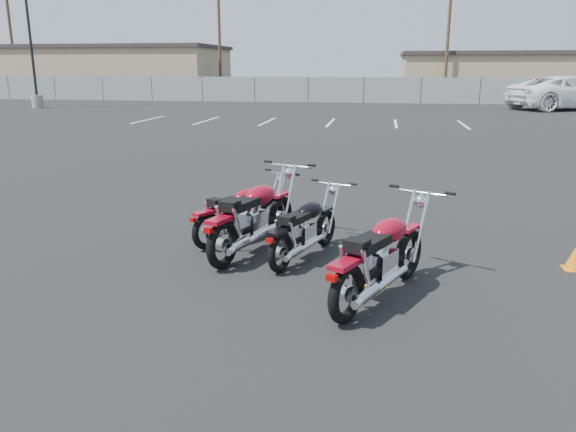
% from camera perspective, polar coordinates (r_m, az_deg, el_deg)
% --- Properties ---
extents(ground, '(120.00, 120.00, 0.00)m').
position_cam_1_polar(ground, '(7.01, -2.43, -6.33)').
color(ground, black).
rests_on(ground, ground).
extents(motorcycle_front_red, '(1.36, 1.77, 0.93)m').
position_cam_1_polar(motorcycle_front_red, '(8.43, -4.81, 0.35)').
color(motorcycle_front_red, black).
rests_on(motorcycle_front_red, ground).
extents(motorcycle_second_black, '(1.03, 1.85, 0.92)m').
position_cam_1_polar(motorcycle_second_black, '(7.60, 1.72, -1.29)').
color(motorcycle_second_black, black).
rests_on(motorcycle_second_black, ground).
extents(motorcycle_third_red, '(1.18, 2.27, 1.12)m').
position_cam_1_polar(motorcycle_third_red, '(7.85, -3.49, -0.08)').
color(motorcycle_third_red, black).
rests_on(motorcycle_third_red, ground).
extents(motorcycle_rear_red, '(1.39, 2.16, 1.09)m').
position_cam_1_polar(motorcycle_rear_red, '(6.33, 9.47, -4.12)').
color(motorcycle_rear_red, black).
rests_on(motorcycle_rear_red, ground).
extents(training_cone_near, '(0.29, 0.29, 0.35)m').
position_cam_1_polar(training_cone_near, '(6.89, 8.98, -5.36)').
color(training_cone_near, orange).
rests_on(training_cone_near, ground).
extents(training_cone_far, '(0.26, 0.26, 0.31)m').
position_cam_1_polar(training_cone_far, '(8.14, 27.12, -3.81)').
color(training_cone_far, orange).
rests_on(training_cone_far, ground).
extents(light_pole_west, '(0.80, 0.70, 10.15)m').
position_cam_1_polar(light_pole_west, '(39.23, -24.46, 13.81)').
color(light_pole_west, gray).
rests_on(light_pole_west, ground).
extents(chainlink_fence, '(80.06, 0.06, 1.80)m').
position_cam_1_polar(chainlink_fence, '(41.45, 7.70, 12.56)').
color(chainlink_fence, gray).
rests_on(chainlink_fence, ground).
extents(tan_building_west, '(18.40, 10.40, 4.30)m').
position_cam_1_polar(tan_building_west, '(53.73, -16.88, 13.94)').
color(tan_building_west, tan).
rests_on(tan_building_west, ground).
extents(tan_building_east, '(14.40, 9.40, 3.70)m').
position_cam_1_polar(tan_building_east, '(51.13, 19.68, 13.36)').
color(tan_building_east, tan).
rests_on(tan_building_east, ground).
extents(utility_pole_a, '(1.80, 0.24, 9.00)m').
position_cam_1_polar(utility_pole_a, '(55.21, -26.27, 15.72)').
color(utility_pole_a, '#422E1F').
rests_on(utility_pole_a, ground).
extents(utility_pole_b, '(1.80, 0.24, 9.00)m').
position_cam_1_polar(utility_pole_b, '(48.32, -6.98, 17.40)').
color(utility_pole_b, '#422E1F').
rests_on(utility_pole_b, ground).
extents(utility_pole_c, '(1.80, 0.24, 9.00)m').
position_cam_1_polar(utility_pole_c, '(45.68, 15.95, 17.11)').
color(utility_pole_c, '#422E1F').
rests_on(utility_pole_c, ground).
extents(parking_line_stripes, '(15.12, 4.00, 0.01)m').
position_cam_1_polar(parking_line_stripes, '(26.79, 1.10, 9.52)').
color(parking_line_stripes, silver).
rests_on(parking_line_stripes, ground).
extents(white_van, '(6.36, 8.88, 3.13)m').
position_cam_1_polar(white_van, '(38.40, 26.63, 11.97)').
color(white_van, white).
rests_on(white_van, ground).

